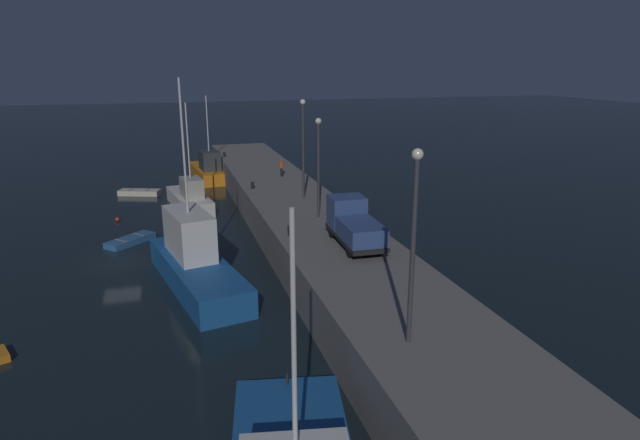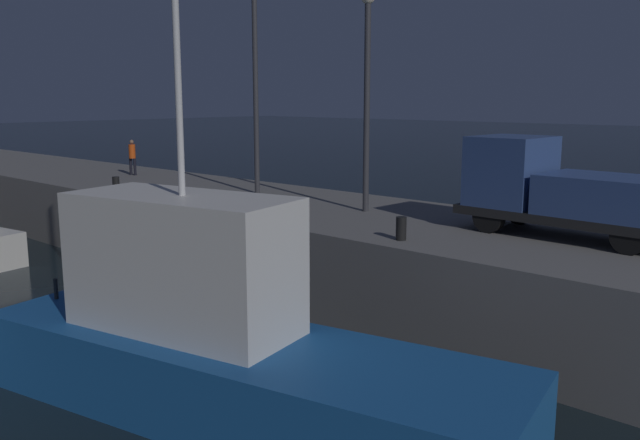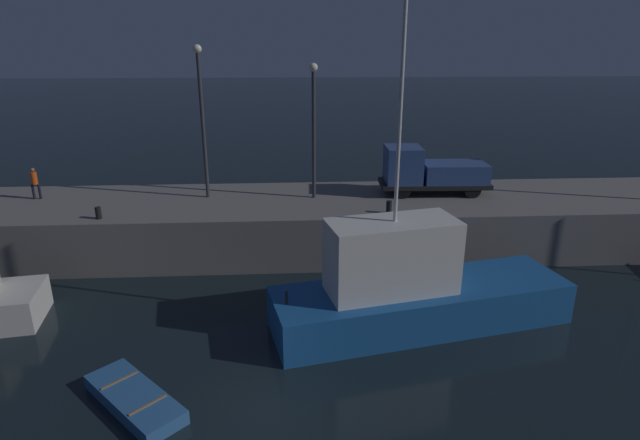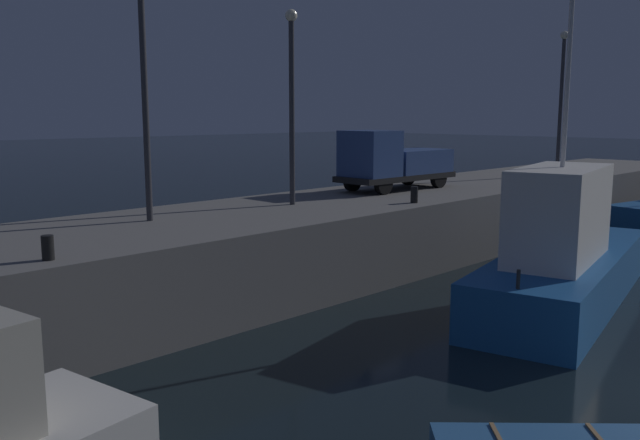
% 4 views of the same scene
% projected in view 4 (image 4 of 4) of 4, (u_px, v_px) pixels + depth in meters
% --- Properties ---
extents(pier_quay, '(71.66, 7.02, 2.73)m').
position_uv_depth(pier_quay, '(255.00, 250.00, 23.20)').
color(pier_quay, slate).
rests_on(pier_quay, ground).
extents(fishing_boat_white, '(12.26, 5.62, 12.58)m').
position_uv_depth(fishing_boat_white, '(564.00, 258.00, 21.04)').
color(fishing_boat_white, '#195193').
rests_on(fishing_boat_white, ground).
extents(lamp_post_west, '(0.44, 0.44, 7.92)m').
position_uv_depth(lamp_post_west, '(144.00, 71.00, 20.20)').
color(lamp_post_west, '#38383D').
rests_on(lamp_post_west, pier_quay).
extents(lamp_post_east, '(0.44, 0.44, 7.04)m').
position_uv_depth(lamp_post_east, '(292.00, 91.00, 24.04)').
color(lamp_post_east, '#38383D').
rests_on(lamp_post_east, pier_quay).
extents(lamp_post_central, '(0.44, 0.44, 7.73)m').
position_uv_depth(lamp_post_central, '(561.00, 92.00, 35.79)').
color(lamp_post_central, '#38383D').
rests_on(lamp_post_central, pier_quay).
extents(utility_truck, '(6.03, 2.33, 2.65)m').
position_uv_depth(utility_truck, '(392.00, 161.00, 29.26)').
color(utility_truck, black).
rests_on(utility_truck, pier_quay).
extents(bollard_central, '(0.28, 0.28, 0.62)m').
position_uv_depth(bollard_central, '(414.00, 195.00, 25.10)').
color(bollard_central, black).
rests_on(bollard_central, pier_quay).
extents(bollard_east, '(0.28, 0.28, 0.58)m').
position_uv_depth(bollard_east, '(48.00, 248.00, 15.23)').
color(bollard_east, black).
rests_on(bollard_east, pier_quay).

